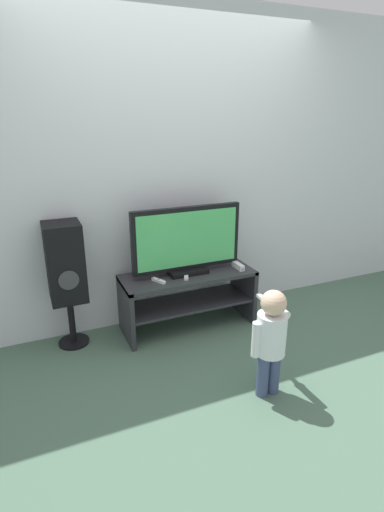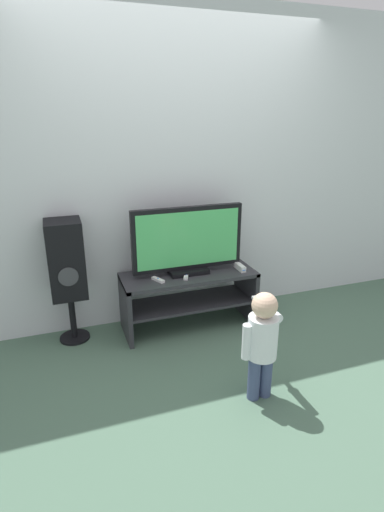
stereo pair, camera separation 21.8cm
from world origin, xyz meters
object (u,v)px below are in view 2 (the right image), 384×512
at_px(remote_primary, 158,280).
at_px(remote_secondary, 186,276).
at_px(game_console, 240,267).
at_px(speaker_tower, 66,262).
at_px(child, 262,337).
at_px(television, 188,241).

distance_m(remote_primary, remote_secondary, 0.24).
bearing_deg(remote_primary, remote_secondary, -0.32).
distance_m(game_console, speaker_tower, 1.43).
height_order(game_console, remote_secondary, game_console).
height_order(child, speaker_tower, speaker_tower).
relative_size(remote_primary, remote_secondary, 0.99).
relative_size(television, child, 1.25).
xyz_separation_m(television, game_console, (0.44, -0.08, -0.25)).
distance_m(television, speaker_tower, 0.97).
bearing_deg(television, game_console, -10.67).
height_order(remote_primary, speaker_tower, speaker_tower).
bearing_deg(remote_secondary, remote_primary, 179.68).
bearing_deg(child, remote_secondary, 100.60).
relative_size(remote_secondary, child, 0.18).
distance_m(game_console, remote_secondary, 0.49).
distance_m(game_console, remote_primary, 0.73).
xyz_separation_m(television, remote_primary, (-0.28, -0.09, -0.27)).
relative_size(game_console, remote_secondary, 1.22).
height_order(remote_secondary, child, child).
xyz_separation_m(game_console, remote_secondary, (-0.49, -0.01, -0.01)).
bearing_deg(game_console, remote_secondary, -178.93).
xyz_separation_m(remote_primary, remote_secondary, (0.24, -0.00, 0.00)).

